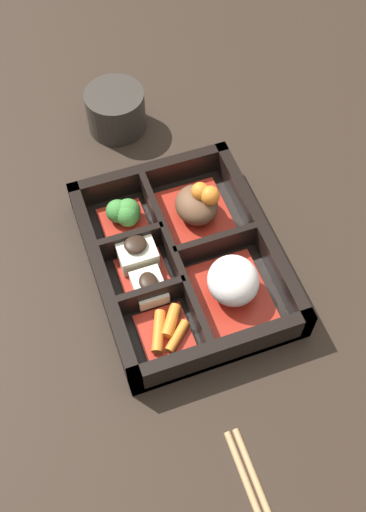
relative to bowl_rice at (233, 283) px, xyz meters
The scene contains 9 objects.
ground_plane 0.08m from the bowl_rice, 146.87° to the right, with size 3.00×3.00×0.00m, color black.
bento_base 0.08m from the bowl_rice, 146.87° to the right, with size 0.26×0.21×0.01m.
bento_rim 0.07m from the bowl_rice, 144.73° to the right, with size 0.26×0.21×0.05m.
bowl_stew 0.12m from the bowl_rice, behind, with size 0.10×0.08×0.06m.
bowl_rice is the anchor object (origin of this frame).
bowl_greens 0.16m from the bowl_rice, 148.19° to the right, with size 0.06×0.06×0.04m.
bowl_tofu 0.11m from the bowl_rice, 125.34° to the right, with size 0.09×0.06×0.04m.
bowl_carrots 0.09m from the bowl_rice, 76.38° to the right, with size 0.06×0.06×0.02m.
tea_cup 0.31m from the bowl_rice, behind, with size 0.08×0.08×0.06m.
Camera 1 is at (0.34, -0.12, 0.61)m, focal length 42.00 mm.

